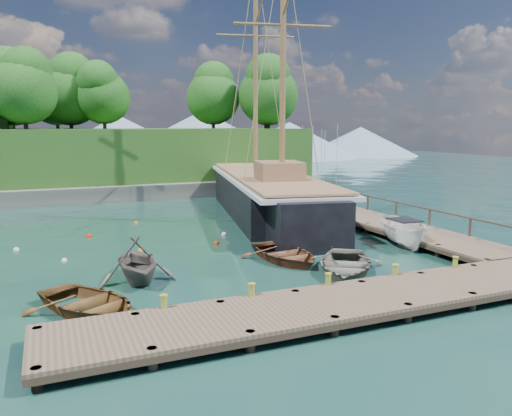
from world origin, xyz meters
The scene contains 23 objects.
ground centered at (0.00, 0.00, 0.00)m, with size 160.00×160.00×0.00m, color #183D32.
dock_near centered at (2.00, -6.50, 0.43)m, with size 20.00×3.20×1.10m.
dock_east centered at (11.50, 7.00, 0.43)m, with size 3.20×24.00×1.10m.
bollard_0 centered at (-4.00, -5.10, 0.00)m, with size 0.26×0.26×0.45m, color olive.
bollard_1 centered at (-1.00, -5.10, 0.00)m, with size 0.26×0.26×0.45m, color olive.
bollard_2 centered at (2.00, -5.10, 0.00)m, with size 0.26×0.26×0.45m, color olive.
bollard_3 centered at (5.00, -5.10, 0.00)m, with size 0.26×0.26×0.45m, color olive.
bollard_4 centered at (8.00, -5.10, 0.00)m, with size 0.26×0.26×0.45m, color olive.
rowboat_0 centered at (-6.12, -2.94, 0.00)m, with size 3.21×4.50×0.93m, color brown.
rowboat_1 centered at (-4.01, -0.06, 0.00)m, with size 3.20×3.70×1.95m, color #59514B.
rowboat_2 centered at (2.96, 0.38, 0.00)m, with size 3.17×4.44×0.92m, color brown.
rowboat_3 centered at (4.49, -2.35, 0.00)m, with size 3.40×4.77×0.99m, color #676257.
rowboat_4 centered at (5.70, 2.50, 0.00)m, with size 3.00×4.20×0.87m, color brown.
cabin_boat_white centered at (10.00, 0.54, 0.00)m, with size 1.62×4.31×1.66m, color white.
schooner centered at (7.30, 12.14, 1.24)m, with size 9.92×29.53×22.24m.
mooring_buoy_0 centered at (-6.65, 4.37, 0.00)m, with size 0.27×0.27×0.27m, color white.
mooring_buoy_1 centered at (-3.01, 4.89, 0.00)m, with size 0.29×0.29×0.29m, color orange.
mooring_buoy_2 centered at (1.07, 4.92, 0.00)m, with size 0.30×0.30×0.30m, color #D83904.
mooring_buoy_3 centered at (2.15, 6.79, 0.00)m, with size 0.35×0.35×0.35m, color silver.
mooring_buoy_4 centered at (-5.14, 9.35, 0.00)m, with size 0.34×0.34×0.34m, color #ED1D00.
mooring_buoy_5 centered at (-1.99, 12.37, 0.00)m, with size 0.28×0.28×0.28m, color #F86011.
mooring_buoy_6 centered at (-8.84, 7.54, 0.00)m, with size 0.30×0.30×0.30m, color silver.
distant_ridge centered at (4.30, 70.00, 4.35)m, with size 117.00×40.00×10.00m.
Camera 1 is at (-7.17, -20.10, 6.32)m, focal length 35.00 mm.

